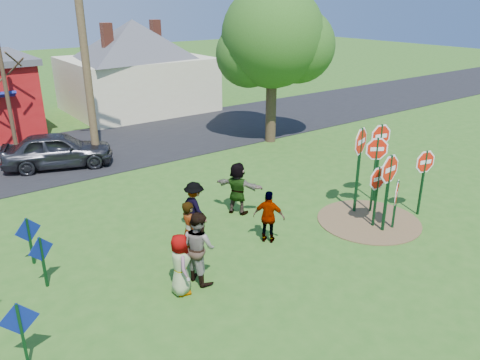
# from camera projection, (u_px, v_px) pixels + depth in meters

# --- Properties ---
(ground) EXTENTS (120.00, 120.00, 0.00)m
(ground) POSITION_uv_depth(u_px,v_px,m) (234.00, 251.00, 13.01)
(ground) COLOR #2C5D1A
(ground) RESTS_ON ground
(road) EXTENTS (120.00, 7.50, 0.04)m
(road) POSITION_uv_depth(u_px,v_px,m) (89.00, 150.00, 21.63)
(road) COLOR black
(road) RESTS_ON ground
(dirt_patch) EXTENTS (3.20, 3.20, 0.03)m
(dirt_patch) POSITION_uv_depth(u_px,v_px,m) (369.00, 221.00, 14.74)
(dirt_patch) COLOR brown
(dirt_patch) RESTS_ON ground
(cream_house) EXTENTS (9.40, 9.40, 6.50)m
(cream_house) POSITION_uv_depth(u_px,v_px,m) (135.00, 62.00, 28.49)
(cream_house) COLOR beige
(cream_house) RESTS_ON ground
(stop_sign_a) EXTENTS (1.15, 0.13, 2.56)m
(stop_sign_a) POSITION_uv_depth(u_px,v_px,m) (389.00, 176.00, 13.48)
(stop_sign_a) COLOR #0F371A
(stop_sign_a) RESTS_ON ground
(stop_sign_b) EXTENTS (1.13, 0.38, 3.00)m
(stop_sign_b) POSITION_uv_depth(u_px,v_px,m) (360.00, 149.00, 14.60)
(stop_sign_b) COLOR #0F371A
(stop_sign_b) RESTS_ON ground
(stop_sign_c) EXTENTS (0.85, 0.54, 2.66)m
(stop_sign_c) POSITION_uv_depth(u_px,v_px,m) (376.00, 158.00, 14.73)
(stop_sign_c) COLOR #0F371A
(stop_sign_c) RESTS_ON ground
(stop_sign_d) EXTENTS (1.05, 0.25, 2.86)m
(stop_sign_d) POSITION_uv_depth(u_px,v_px,m) (380.00, 143.00, 15.49)
(stop_sign_d) COLOR #0F371A
(stop_sign_d) RESTS_ON ground
(stop_sign_e) EXTENTS (0.91, 0.52, 1.69)m
(stop_sign_e) POSITION_uv_depth(u_px,v_px,m) (396.00, 196.00, 13.90)
(stop_sign_e) COLOR #0F371A
(stop_sign_e) RESTS_ON ground
(stop_sign_f) EXTENTS (0.97, 0.24, 2.30)m
(stop_sign_f) POSITION_uv_depth(u_px,v_px,m) (424.00, 167.00, 14.62)
(stop_sign_f) COLOR #0F371A
(stop_sign_f) RESTS_ON ground
(stop_sign_g) EXTENTS (0.98, 0.07, 2.07)m
(stop_sign_g) POSITION_uv_depth(u_px,v_px,m) (377.00, 184.00, 13.89)
(stop_sign_g) COLOR #0F371A
(stop_sign_g) RESTS_ON ground
(blue_diamond_a) EXTENTS (0.70, 0.13, 1.42)m
(blue_diamond_a) POSITION_uv_depth(u_px,v_px,m) (21.00, 328.00, 8.64)
(blue_diamond_a) COLOR #0F371A
(blue_diamond_a) RESTS_ON ground
(blue_diamond_c) EXTENTS (0.63, 0.25, 1.36)m
(blue_diamond_c) POSITION_uv_depth(u_px,v_px,m) (42.00, 256.00, 11.11)
(blue_diamond_c) COLOR #0F371A
(blue_diamond_c) RESTS_ON ground
(blue_diamond_d) EXTENTS (0.69, 0.20, 1.34)m
(blue_diamond_d) POSITION_uv_depth(u_px,v_px,m) (29.00, 236.00, 12.10)
(blue_diamond_d) COLOR #0F371A
(blue_diamond_d) RESTS_ON ground
(person_a) EXTENTS (0.66, 0.85, 1.53)m
(person_a) POSITION_uv_depth(u_px,v_px,m) (180.00, 264.00, 10.91)
(person_a) COLOR #445099
(person_a) RESTS_ON ground
(person_b) EXTENTS (0.47, 0.66, 1.70)m
(person_b) POSITION_uv_depth(u_px,v_px,m) (190.00, 231.00, 12.27)
(person_b) COLOR #2B766F
(person_b) RESTS_ON ground
(person_c) EXTENTS (0.79, 0.96, 1.84)m
(person_c) POSITION_uv_depth(u_px,v_px,m) (199.00, 247.00, 11.36)
(person_c) COLOR brown
(person_c) RESTS_ON ground
(person_d) EXTENTS (0.66, 1.07, 1.60)m
(person_d) POSITION_uv_depth(u_px,v_px,m) (195.00, 208.00, 13.76)
(person_d) COLOR #36363B
(person_d) RESTS_ON ground
(person_e) EXTENTS (0.86, 0.96, 1.56)m
(person_e) POSITION_uv_depth(u_px,v_px,m) (269.00, 217.00, 13.24)
(person_e) COLOR #533058
(person_e) RESTS_ON ground
(person_f) EXTENTS (1.26, 1.64, 1.73)m
(person_f) POSITION_uv_depth(u_px,v_px,m) (238.00, 188.00, 15.01)
(person_f) COLOR #215330
(person_f) RESTS_ON ground
(suv) EXTENTS (4.62, 3.04, 1.46)m
(suv) POSITION_uv_depth(u_px,v_px,m) (58.00, 150.00, 19.14)
(suv) COLOR #2D2D32
(suv) RESTS_ON road
(utility_pole) EXTENTS (2.38, 0.92, 10.08)m
(utility_pole) POSITION_uv_depth(u_px,v_px,m) (82.00, 33.00, 17.84)
(utility_pole) COLOR #4C3823
(utility_pole) RESTS_ON ground
(leafy_tree) EXTENTS (5.13, 4.68, 7.30)m
(leafy_tree) POSITION_uv_depth(u_px,v_px,m) (275.00, 42.00, 21.36)
(leafy_tree) COLOR #382819
(leafy_tree) RESTS_ON ground
(bare_tree_east) EXTENTS (1.80, 1.80, 4.87)m
(bare_tree_east) POSITION_uv_depth(u_px,v_px,m) (5.00, 82.00, 20.41)
(bare_tree_east) COLOR #382819
(bare_tree_east) RESTS_ON ground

